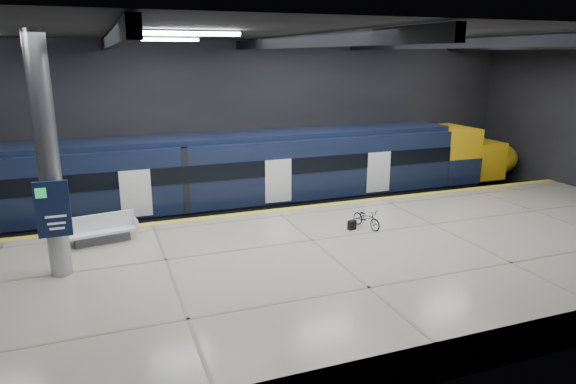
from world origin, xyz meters
TOP-DOWN VIEW (x-y plane):
  - ground at (0.00, 0.00)m, footprint 30.00×30.00m
  - room_shell at (-0.00, 0.00)m, footprint 30.10×16.10m
  - platform at (0.00, -2.50)m, footprint 30.00×11.00m
  - safety_strip at (0.00, 2.75)m, footprint 30.00×0.40m
  - rails at (0.00, 5.50)m, footprint 30.00×1.52m
  - train at (-0.64, 5.50)m, footprint 29.40×2.84m
  - bench at (-6.82, 1.35)m, footprint 2.42×1.31m
  - bicycle at (2.41, -0.49)m, footprint 0.81×1.49m
  - pannier_bag at (1.81, -0.49)m, footprint 0.34×0.26m
  - info_column at (-8.00, -1.03)m, footprint 0.90×0.78m

SIDE VIEW (x-z plane):
  - ground at x=0.00m, z-range 0.00..0.00m
  - rails at x=0.00m, z-range 0.00..0.16m
  - platform at x=0.00m, z-range 0.00..1.10m
  - safety_strip at x=0.00m, z-range 1.10..1.11m
  - pannier_bag at x=1.81m, z-range 1.10..1.45m
  - bench at x=-6.82m, z-range 0.95..1.96m
  - bicycle at x=2.41m, z-range 1.10..1.84m
  - train at x=-0.64m, z-range 0.16..3.95m
  - info_column at x=-8.00m, z-range 1.01..7.91m
  - room_shell at x=0.00m, z-range 1.69..9.74m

